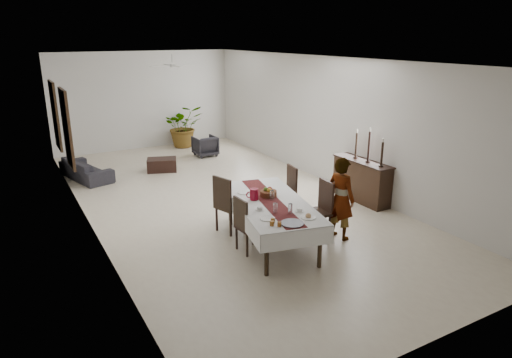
% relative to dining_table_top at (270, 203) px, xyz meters
% --- Properties ---
extents(floor, '(6.00, 12.00, 0.00)m').
position_rel_dining_table_top_xyz_m(floor, '(0.22, 2.47, -0.76)').
color(floor, beige).
rests_on(floor, ground).
extents(ceiling, '(6.00, 12.00, 0.02)m').
position_rel_dining_table_top_xyz_m(ceiling, '(0.22, 2.47, 2.44)').
color(ceiling, silver).
rests_on(ceiling, wall_back).
extents(wall_back, '(6.00, 0.02, 3.20)m').
position_rel_dining_table_top_xyz_m(wall_back, '(0.22, 8.47, 0.84)').
color(wall_back, silver).
rests_on(wall_back, floor).
extents(wall_front, '(6.00, 0.02, 3.20)m').
position_rel_dining_table_top_xyz_m(wall_front, '(0.22, -3.53, 0.84)').
color(wall_front, silver).
rests_on(wall_front, floor).
extents(wall_left, '(0.02, 12.00, 3.20)m').
position_rel_dining_table_top_xyz_m(wall_left, '(-2.78, 2.47, 0.84)').
color(wall_left, silver).
rests_on(wall_left, floor).
extents(wall_right, '(0.02, 12.00, 3.20)m').
position_rel_dining_table_top_xyz_m(wall_right, '(3.22, 2.47, 0.84)').
color(wall_right, silver).
rests_on(wall_right, floor).
extents(dining_table_top, '(1.58, 2.69, 0.05)m').
position_rel_dining_table_top_xyz_m(dining_table_top, '(0.00, 0.00, 0.00)').
color(dining_table_top, black).
rests_on(dining_table_top, table_leg_fl).
extents(table_leg_fl, '(0.09, 0.09, 0.74)m').
position_rel_dining_table_top_xyz_m(table_leg_fl, '(-0.71, -1.07, -0.39)').
color(table_leg_fl, black).
rests_on(table_leg_fl, floor).
extents(table_leg_fr, '(0.09, 0.09, 0.74)m').
position_rel_dining_table_top_xyz_m(table_leg_fr, '(0.19, -1.27, -0.39)').
color(table_leg_fr, black).
rests_on(table_leg_fr, floor).
extents(table_leg_bl, '(0.09, 0.09, 0.74)m').
position_rel_dining_table_top_xyz_m(table_leg_bl, '(-0.19, 1.27, -0.39)').
color(table_leg_bl, black).
rests_on(table_leg_bl, floor).
extents(table_leg_br, '(0.09, 0.09, 0.74)m').
position_rel_dining_table_top_xyz_m(table_leg_br, '(0.71, 1.07, -0.39)').
color(table_leg_br, black).
rests_on(table_leg_br, floor).
extents(tablecloth_top, '(1.80, 2.92, 0.01)m').
position_rel_dining_table_top_xyz_m(tablecloth_top, '(-0.00, 0.00, 0.03)').
color(tablecloth_top, silver).
rests_on(tablecloth_top, dining_table_top).
extents(tablecloth_drape_left, '(0.60, 2.65, 0.32)m').
position_rel_dining_table_top_xyz_m(tablecloth_drape_left, '(-0.60, 0.13, -0.12)').
color(tablecloth_drape_left, white).
rests_on(tablecloth_drape_left, dining_table_top).
extents(tablecloth_drape_right, '(0.60, 2.65, 0.32)m').
position_rel_dining_table_top_xyz_m(tablecloth_drape_right, '(0.60, -0.13, -0.12)').
color(tablecloth_drape_right, white).
rests_on(tablecloth_drape_right, dining_table_top).
extents(tablecloth_drape_near, '(1.21, 0.28, 0.32)m').
position_rel_dining_table_top_xyz_m(tablecloth_drape_near, '(-0.29, -1.32, -0.12)').
color(tablecloth_drape_near, silver).
rests_on(tablecloth_drape_near, dining_table_top).
extents(tablecloth_drape_far, '(1.21, 0.28, 0.32)m').
position_rel_dining_table_top_xyz_m(tablecloth_drape_far, '(0.29, 1.32, -0.12)').
color(tablecloth_drape_far, white).
rests_on(tablecloth_drape_far, dining_table_top).
extents(table_runner, '(0.93, 2.64, 0.00)m').
position_rel_dining_table_top_xyz_m(table_runner, '(-0.00, 0.00, 0.04)').
color(table_runner, maroon).
rests_on(table_runner, tablecloth_top).
extents(red_pitcher, '(0.19, 0.19, 0.21)m').
position_rel_dining_table_top_xyz_m(red_pitcher, '(-0.22, 0.21, 0.14)').
color(red_pitcher, maroon).
rests_on(red_pitcher, tablecloth_top).
extents(pitcher_handle, '(0.13, 0.05, 0.13)m').
position_rel_dining_table_top_xyz_m(pitcher_handle, '(-0.31, 0.23, 0.14)').
color(pitcher_handle, maroon).
rests_on(pitcher_handle, red_pitcher).
extents(wine_glass_near, '(0.07, 0.07, 0.18)m').
position_rel_dining_table_top_xyz_m(wine_glass_near, '(-0.03, -0.69, 0.13)').
color(wine_glass_near, white).
rests_on(wine_glass_near, tablecloth_top).
extents(wine_glass_mid, '(0.07, 0.07, 0.18)m').
position_rel_dining_table_top_xyz_m(wine_glass_mid, '(-0.23, -0.54, 0.13)').
color(wine_glass_mid, white).
rests_on(wine_glass_mid, tablecloth_top).
extents(wine_glass_far, '(0.07, 0.07, 0.18)m').
position_rel_dining_table_top_xyz_m(wine_glass_far, '(0.06, 0.04, 0.13)').
color(wine_glass_far, white).
rests_on(wine_glass_far, tablecloth_top).
extents(teacup_right, '(0.09, 0.09, 0.06)m').
position_rel_dining_table_top_xyz_m(teacup_right, '(0.17, -0.68, 0.07)').
color(teacup_right, white).
rests_on(teacup_right, saucer_right).
extents(saucer_right, '(0.16, 0.16, 0.01)m').
position_rel_dining_table_top_xyz_m(saucer_right, '(0.17, -0.68, 0.04)').
color(saucer_right, silver).
rests_on(saucer_right, tablecloth_top).
extents(teacup_left, '(0.09, 0.09, 0.06)m').
position_rel_dining_table_top_xyz_m(teacup_left, '(-0.39, -0.29, 0.07)').
color(teacup_left, silver).
rests_on(teacup_left, saucer_left).
extents(saucer_left, '(0.16, 0.16, 0.01)m').
position_rel_dining_table_top_xyz_m(saucer_left, '(-0.39, -0.29, 0.04)').
color(saucer_left, silver).
rests_on(saucer_left, tablecloth_top).
extents(plate_near_right, '(0.25, 0.25, 0.02)m').
position_rel_dining_table_top_xyz_m(plate_near_right, '(0.13, -1.00, 0.05)').
color(plate_near_right, white).
rests_on(plate_near_right, tablecloth_top).
extents(bread_near_right, '(0.09, 0.09, 0.09)m').
position_rel_dining_table_top_xyz_m(bread_near_right, '(0.13, -1.00, 0.07)').
color(bread_near_right, tan).
rests_on(bread_near_right, plate_near_right).
extents(plate_near_left, '(0.25, 0.25, 0.02)m').
position_rel_dining_table_top_xyz_m(plate_near_left, '(-0.48, -0.70, 0.05)').
color(plate_near_left, silver).
rests_on(plate_near_left, tablecloth_top).
extents(plate_far_left, '(0.25, 0.25, 0.02)m').
position_rel_dining_table_top_xyz_m(plate_far_left, '(-0.20, 0.64, 0.05)').
color(plate_far_left, silver).
rests_on(plate_far_left, tablecloth_top).
extents(serving_tray, '(0.38, 0.38, 0.02)m').
position_rel_dining_table_top_xyz_m(serving_tray, '(-0.24, -1.08, 0.05)').
color(serving_tray, '#434348').
rests_on(serving_tray, tablecloth_top).
extents(jam_jar_a, '(0.07, 0.07, 0.08)m').
position_rel_dining_table_top_xyz_m(jam_jar_a, '(-0.47, -1.06, 0.08)').
color(jam_jar_a, brown).
rests_on(jam_jar_a, tablecloth_top).
extents(jam_jar_b, '(0.07, 0.07, 0.08)m').
position_rel_dining_table_top_xyz_m(jam_jar_b, '(-0.56, -0.97, 0.08)').
color(jam_jar_b, brown).
rests_on(jam_jar_b, tablecloth_top).
extents(jam_jar_c, '(0.07, 0.07, 0.08)m').
position_rel_dining_table_top_xyz_m(jam_jar_c, '(-0.49, -0.88, 0.08)').
color(jam_jar_c, brown).
rests_on(jam_jar_c, tablecloth_top).
extents(fruit_basket, '(0.32, 0.32, 0.11)m').
position_rel_dining_table_top_xyz_m(fruit_basket, '(0.11, 0.24, 0.09)').
color(fruit_basket, brown).
rests_on(fruit_basket, tablecloth_top).
extents(fruit_red, '(0.09, 0.09, 0.09)m').
position_rel_dining_table_top_xyz_m(fruit_red, '(0.14, 0.26, 0.17)').
color(fruit_red, maroon).
rests_on(fruit_red, fruit_basket).
extents(fruit_green, '(0.08, 0.08, 0.08)m').
position_rel_dining_table_top_xyz_m(fruit_green, '(0.07, 0.28, 0.17)').
color(fruit_green, '#4F7A24').
rests_on(fruit_green, fruit_basket).
extents(fruit_yellow, '(0.09, 0.09, 0.09)m').
position_rel_dining_table_top_xyz_m(fruit_yellow, '(0.10, 0.19, 0.17)').
color(fruit_yellow, gold).
rests_on(fruit_yellow, fruit_basket).
extents(chair_right_near_seat, '(0.50, 0.50, 0.05)m').
position_rel_dining_table_top_xyz_m(chair_right_near_seat, '(0.86, -0.25, -0.28)').
color(chair_right_near_seat, black).
rests_on(chair_right_near_seat, chair_right_near_leg_fl).
extents(chair_right_near_leg_fl, '(0.05, 0.05, 0.46)m').
position_rel_dining_table_top_xyz_m(chair_right_near_leg_fl, '(1.04, -0.46, -0.53)').
color(chair_right_near_leg_fl, black).
rests_on(chair_right_near_leg_fl, floor).
extents(chair_right_near_leg_fr, '(0.05, 0.05, 0.46)m').
position_rel_dining_table_top_xyz_m(chair_right_near_leg_fr, '(1.07, -0.08, -0.53)').
color(chair_right_near_leg_fr, black).
rests_on(chair_right_near_leg_fr, floor).
extents(chair_right_near_leg_bl, '(0.05, 0.05, 0.46)m').
position_rel_dining_table_top_xyz_m(chair_right_near_leg_bl, '(0.66, -0.43, -0.53)').
color(chair_right_near_leg_bl, black).
rests_on(chair_right_near_leg_bl, floor).
extents(chair_right_near_leg_br, '(0.05, 0.05, 0.46)m').
position_rel_dining_table_top_xyz_m(chair_right_near_leg_br, '(0.69, -0.05, -0.53)').
color(chair_right_near_leg_br, black).
rests_on(chair_right_near_leg_br, floor).
extents(chair_right_near_back, '(0.08, 0.47, 0.59)m').
position_rel_dining_table_top_xyz_m(chair_right_near_back, '(1.07, -0.27, 0.04)').
color(chair_right_near_back, black).
rests_on(chair_right_near_back, chair_right_near_seat).
extents(chair_right_far_seat, '(0.51, 0.51, 0.05)m').
position_rel_dining_table_top_xyz_m(chair_right_far_seat, '(0.91, 0.97, -0.29)').
color(chair_right_far_seat, black).
rests_on(chair_right_far_seat, chair_right_far_leg_fl).
extents(chair_right_far_leg_fl, '(0.05, 0.05, 0.45)m').
position_rel_dining_table_top_xyz_m(chair_right_far_leg_fl, '(1.06, 0.76, -0.54)').
color(chair_right_far_leg_fl, black).
rests_on(chair_right_far_leg_fl, floor).
extents(chair_right_far_leg_fr, '(0.05, 0.05, 0.45)m').
position_rel_dining_table_top_xyz_m(chair_right_far_leg_fr, '(1.12, 1.12, -0.54)').
color(chair_right_far_leg_fr, black).
rests_on(chair_right_far_leg_fr, floor).
extents(chair_right_far_leg_bl, '(0.05, 0.05, 0.45)m').
position_rel_dining_table_top_xyz_m(chair_right_far_leg_bl, '(0.70, 0.81, -0.54)').
color(chair_right_far_leg_bl, black).
rests_on(chair_right_far_leg_bl, floor).
extents(chair_right_far_leg_br, '(0.05, 0.05, 0.45)m').
position_rel_dining_table_top_xyz_m(chair_right_far_leg_br, '(0.75, 1.18, -0.54)').
color(chair_right_far_leg_br, black).
rests_on(chair_right_far_leg_br, floor).
extents(chair_right_far_back, '(0.11, 0.45, 0.58)m').
position_rel_dining_table_top_xyz_m(chair_right_far_back, '(1.11, 0.94, 0.02)').
color(chair_right_far_back, black).
rests_on(chair_right_far_back, chair_right_far_seat).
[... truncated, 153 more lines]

